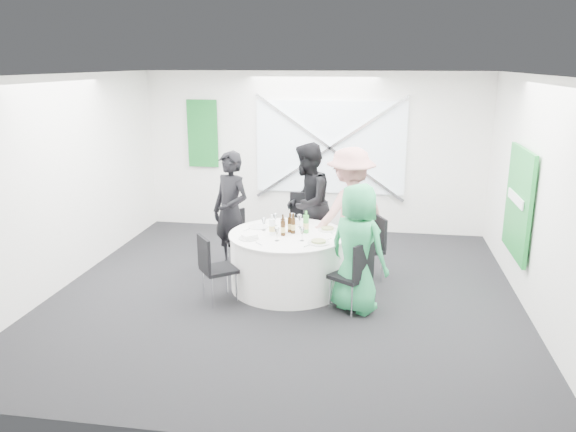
# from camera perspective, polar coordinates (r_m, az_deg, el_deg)

# --- Properties ---
(floor) EXTENTS (6.00, 6.00, 0.00)m
(floor) POSITION_cam_1_polar(r_m,az_deg,el_deg) (7.48, -0.25, -7.81)
(floor) COLOR black
(floor) RESTS_ON ground
(ceiling) EXTENTS (6.00, 6.00, 0.00)m
(ceiling) POSITION_cam_1_polar(r_m,az_deg,el_deg) (6.87, -0.27, 14.17)
(ceiling) COLOR white
(ceiling) RESTS_ON wall_back
(wall_back) EXTENTS (6.00, 0.00, 6.00)m
(wall_back) POSITION_cam_1_polar(r_m,az_deg,el_deg) (9.96, 2.59, 6.46)
(wall_back) COLOR white
(wall_back) RESTS_ON floor
(wall_front) EXTENTS (6.00, 0.00, 6.00)m
(wall_front) POSITION_cam_1_polar(r_m,az_deg,el_deg) (4.24, -6.96, -6.16)
(wall_front) COLOR white
(wall_front) RESTS_ON floor
(wall_left) EXTENTS (0.00, 6.00, 6.00)m
(wall_left) POSITION_cam_1_polar(r_m,az_deg,el_deg) (8.08, -21.77, 3.26)
(wall_left) COLOR white
(wall_left) RESTS_ON floor
(wall_right) EXTENTS (0.00, 6.00, 6.00)m
(wall_right) POSITION_cam_1_polar(r_m,az_deg,el_deg) (7.20, 24.02, 1.64)
(wall_right) COLOR white
(wall_right) RESTS_ON floor
(window_panel) EXTENTS (2.60, 0.03, 1.60)m
(window_panel) POSITION_cam_1_polar(r_m,az_deg,el_deg) (9.88, 4.31, 6.94)
(window_panel) COLOR silver
(window_panel) RESTS_ON wall_back
(window_brace_a) EXTENTS (2.63, 0.05, 1.84)m
(window_brace_a) POSITION_cam_1_polar(r_m,az_deg,el_deg) (9.84, 4.29, 6.91)
(window_brace_a) COLOR silver
(window_brace_a) RESTS_ON window_panel
(window_brace_b) EXTENTS (2.63, 0.05, 1.84)m
(window_brace_b) POSITION_cam_1_polar(r_m,az_deg,el_deg) (9.84, 4.29, 6.91)
(window_brace_b) COLOR silver
(window_brace_b) RESTS_ON window_panel
(green_banner) EXTENTS (0.55, 0.04, 1.20)m
(green_banner) POSITION_cam_1_polar(r_m,az_deg,el_deg) (10.29, -8.67, 8.28)
(green_banner) COLOR #146627
(green_banner) RESTS_ON wall_back
(green_sign) EXTENTS (0.05, 1.20, 1.40)m
(green_sign) POSITION_cam_1_polar(r_m,az_deg,el_deg) (7.80, 22.37, 1.27)
(green_sign) COLOR #17812D
(green_sign) RESTS_ON wall_right
(banquet_table) EXTENTS (1.56, 1.56, 0.76)m
(banquet_table) POSITION_cam_1_polar(r_m,az_deg,el_deg) (7.52, 0.00, -4.55)
(banquet_table) COLOR white
(banquet_table) RESTS_ON floor
(chair_back) EXTENTS (0.49, 0.50, 1.03)m
(chair_back) POSITION_cam_1_polar(r_m,az_deg,el_deg) (8.51, 1.52, -0.56)
(chair_back) COLOR black
(chair_back) RESTS_ON floor
(chair_back_left) EXTENTS (0.55, 0.54, 0.85)m
(chair_back_left) POSITION_cam_1_polar(r_m,az_deg,el_deg) (8.26, -4.98, -1.91)
(chair_back_left) COLOR black
(chair_back_left) RESTS_ON floor
(chair_back_right) EXTENTS (0.54, 0.54, 0.89)m
(chair_back_right) POSITION_cam_1_polar(r_m,az_deg,el_deg) (7.86, 8.53, -2.74)
(chair_back_right) COLOR black
(chair_back_right) RESTS_ON floor
(chair_front_right) EXTENTS (0.57, 0.57, 0.90)m
(chair_front_right) POSITION_cam_1_polar(r_m,az_deg,el_deg) (6.80, 6.87, -5.59)
(chair_front_right) COLOR black
(chair_front_right) RESTS_ON floor
(chair_front_left) EXTENTS (0.56, 0.56, 0.88)m
(chair_front_left) POSITION_cam_1_polar(r_m,az_deg,el_deg) (7.07, -7.64, -4.86)
(chair_front_left) COLOR black
(chair_front_left) RESTS_ON floor
(person_man_back_left) EXTENTS (0.76, 0.68, 1.74)m
(person_man_back_left) POSITION_cam_1_polar(r_m,az_deg,el_deg) (8.07, -5.83, 0.42)
(person_man_back_left) COLOR black
(person_man_back_left) RESTS_ON floor
(person_man_back) EXTENTS (0.57, 0.92, 1.81)m
(person_man_back) POSITION_cam_1_polar(r_m,az_deg,el_deg) (8.37, 1.93, 1.29)
(person_man_back) COLOR black
(person_man_back) RESTS_ON floor
(person_woman_pink) EXTENTS (1.26, 1.18, 1.83)m
(person_woman_pink) POSITION_cam_1_polar(r_m,az_deg,el_deg) (7.89, 6.31, 0.38)
(person_woman_pink) COLOR tan
(person_woman_pink) RESTS_ON floor
(person_woman_green) EXTENTS (0.92, 0.83, 1.58)m
(person_woman_green) POSITION_cam_1_polar(r_m,az_deg,el_deg) (6.77, 7.05, -3.28)
(person_woman_green) COLOR #299858
(person_woman_green) RESTS_ON floor
(plate_back) EXTENTS (0.28, 0.28, 0.01)m
(plate_back) POSITION_cam_1_polar(r_m,az_deg,el_deg) (7.88, 0.24, -0.66)
(plate_back) COLOR silver
(plate_back) RESTS_ON banquet_table
(plate_back_left) EXTENTS (0.27, 0.27, 0.01)m
(plate_back_left) POSITION_cam_1_polar(r_m,az_deg,el_deg) (7.68, -3.04, -1.11)
(plate_back_left) COLOR silver
(plate_back_left) RESTS_ON banquet_table
(plate_back_right) EXTENTS (0.26, 0.26, 0.04)m
(plate_back_right) POSITION_cam_1_polar(r_m,az_deg,el_deg) (7.56, 4.04, -1.32)
(plate_back_right) COLOR silver
(plate_back_right) RESTS_ON banquet_table
(plate_front_right) EXTENTS (0.28, 0.28, 0.04)m
(plate_front_right) POSITION_cam_1_polar(r_m,az_deg,el_deg) (7.01, 3.13, -2.66)
(plate_front_right) COLOR silver
(plate_front_right) RESTS_ON banquet_table
(plate_front_left) EXTENTS (0.26, 0.26, 0.01)m
(plate_front_left) POSITION_cam_1_polar(r_m,az_deg,el_deg) (7.19, -4.02, -2.28)
(plate_front_left) COLOR silver
(plate_front_left) RESTS_ON banquet_table
(napkin) EXTENTS (0.21, 0.21, 0.05)m
(napkin) POSITION_cam_1_polar(r_m,az_deg,el_deg) (7.16, -3.91, -2.08)
(napkin) COLOR white
(napkin) RESTS_ON plate_front_left
(beer_bottle_a) EXTENTS (0.06, 0.06, 0.25)m
(beer_bottle_a) POSITION_cam_1_polar(r_m,az_deg,el_deg) (7.41, -0.53, -1.00)
(beer_bottle_a) COLOR #3B210A
(beer_bottle_a) RESTS_ON banquet_table
(beer_bottle_b) EXTENTS (0.06, 0.06, 0.27)m
(beer_bottle_b) POSITION_cam_1_polar(r_m,az_deg,el_deg) (7.43, 0.20, -0.90)
(beer_bottle_b) COLOR #3B210A
(beer_bottle_b) RESTS_ON banquet_table
(beer_bottle_c) EXTENTS (0.06, 0.06, 0.27)m
(beer_bottle_c) POSITION_cam_1_polar(r_m,az_deg,el_deg) (7.38, 0.53, -0.98)
(beer_bottle_c) COLOR #3B210A
(beer_bottle_c) RESTS_ON banquet_table
(beer_bottle_d) EXTENTS (0.06, 0.06, 0.26)m
(beer_bottle_d) POSITION_cam_1_polar(r_m,az_deg,el_deg) (7.29, -0.51, -1.24)
(beer_bottle_d) COLOR #3B210A
(beer_bottle_d) RESTS_ON banquet_table
(green_water_bottle) EXTENTS (0.08, 0.08, 0.30)m
(green_water_bottle) POSITION_cam_1_polar(r_m,az_deg,el_deg) (7.40, 1.84, -0.84)
(green_water_bottle) COLOR green
(green_water_bottle) RESTS_ON banquet_table
(clear_water_bottle) EXTENTS (0.08, 0.08, 0.27)m
(clear_water_bottle) POSITION_cam_1_polar(r_m,az_deg,el_deg) (7.32, -1.63, -1.12)
(clear_water_bottle) COLOR white
(clear_water_bottle) RESTS_ON banquet_table
(wine_glass_a) EXTENTS (0.07, 0.07, 0.17)m
(wine_glass_a) POSITION_cam_1_polar(r_m,az_deg,el_deg) (7.73, -1.31, -0.08)
(wine_glass_a) COLOR white
(wine_glass_a) RESTS_ON banquet_table
(wine_glass_b) EXTENTS (0.07, 0.07, 0.17)m
(wine_glass_b) POSITION_cam_1_polar(r_m,az_deg,el_deg) (7.51, -2.47, -0.54)
(wine_glass_b) COLOR white
(wine_glass_b) RESTS_ON banquet_table
(wine_glass_c) EXTENTS (0.07, 0.07, 0.17)m
(wine_glass_c) POSITION_cam_1_polar(r_m,az_deg,el_deg) (7.72, 0.46, -0.08)
(wine_glass_c) COLOR white
(wine_glass_c) RESTS_ON banquet_table
(wine_glass_d) EXTENTS (0.07, 0.07, 0.17)m
(wine_glass_d) POSITION_cam_1_polar(r_m,az_deg,el_deg) (7.07, 1.43, -1.57)
(wine_glass_d) COLOR white
(wine_glass_d) RESTS_ON banquet_table
(wine_glass_e) EXTENTS (0.07, 0.07, 0.17)m
(wine_glass_e) POSITION_cam_1_polar(r_m,az_deg,el_deg) (7.67, 1.19, -0.21)
(wine_glass_e) COLOR white
(wine_glass_e) RESTS_ON banquet_table
(wine_glass_f) EXTENTS (0.07, 0.07, 0.17)m
(wine_glass_f) POSITION_cam_1_polar(r_m,az_deg,el_deg) (7.06, -1.13, -1.58)
(wine_glass_f) COLOR white
(wine_glass_f) RESTS_ON banquet_table
(fork_a) EXTENTS (0.11, 0.12, 0.01)m
(fork_a) POSITION_cam_1_polar(r_m,az_deg,el_deg) (7.27, -4.37, -2.13)
(fork_a) COLOR silver
(fork_a) RESTS_ON banquet_table
(knife_a) EXTENTS (0.11, 0.12, 0.01)m
(knife_a) POSITION_cam_1_polar(r_m,az_deg,el_deg) (6.98, -2.96, -2.86)
(knife_a) COLOR silver
(knife_a) RESTS_ON banquet_table
(fork_b) EXTENTS (0.11, 0.13, 0.01)m
(fork_b) POSITION_cam_1_polar(r_m,az_deg,el_deg) (6.91, 2.03, -3.05)
(fork_b) COLOR silver
(fork_b) RESTS_ON banquet_table
(knife_b) EXTENTS (0.10, 0.13, 0.01)m
(knife_b) POSITION_cam_1_polar(r_m,az_deg,el_deg) (7.15, 4.06, -2.41)
(knife_b) COLOR silver
(knife_b) RESTS_ON banquet_table
(fork_c) EXTENTS (0.08, 0.14, 0.01)m
(fork_c) POSITION_cam_1_polar(r_m,az_deg,el_deg) (7.42, 4.45, -1.76)
(fork_c) COLOR silver
(fork_c) RESTS_ON banquet_table
(knife_c) EXTENTS (0.08, 0.14, 0.01)m
(knife_c) POSITION_cam_1_polar(r_m,az_deg,el_deg) (7.71, 3.60, -1.08)
(knife_c) COLOR silver
(knife_c) RESTS_ON banquet_table
(fork_d) EXTENTS (0.08, 0.14, 0.01)m
(fork_d) POSITION_cam_1_polar(r_m,az_deg,el_deg) (7.85, -2.50, -0.77)
(fork_d) COLOR silver
(fork_d) RESTS_ON banquet_table
(knife_d) EXTENTS (0.08, 0.14, 0.01)m
(knife_d) POSITION_cam_1_polar(r_m,az_deg,el_deg) (7.57, -4.19, -1.41)
(knife_d) COLOR silver
(knife_d) RESTS_ON banquet_table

